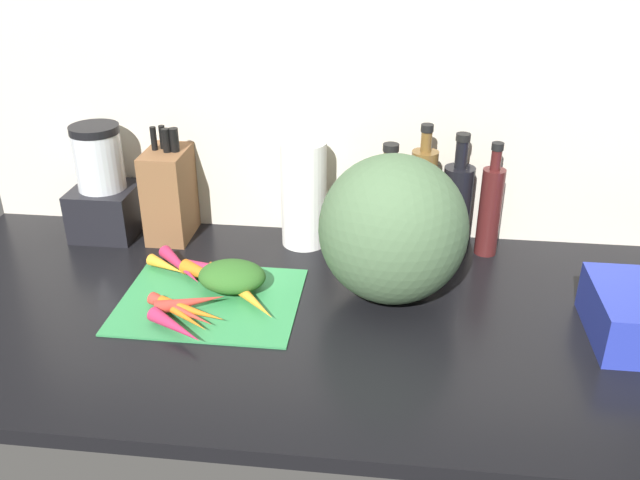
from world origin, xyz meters
TOP-DOWN VIEW (x-y plane):
  - ground_plane at (0.00, 0.00)cm, footprint 170.00×80.00cm
  - wall_back at (0.00, 38.50)cm, footprint 170.00×3.00cm
  - cutting_board at (-19.61, 0.72)cm, footprint 36.48×29.61cm
  - carrot_0 at (-22.37, -3.79)cm, footprint 13.90×8.84cm
  - carrot_1 at (-22.53, -12.47)cm, footprint 13.14×10.21cm
  - carrot_2 at (-23.37, -6.64)cm, footprint 15.70×10.13cm
  - carrot_3 at (-31.85, 10.48)cm, footprint 10.30×7.37cm
  - carrot_4 at (-23.43, -7.42)cm, footprint 14.66×11.68cm
  - carrot_5 at (-18.99, 8.38)cm, footprint 12.60×3.29cm
  - carrot_6 at (-21.20, 6.63)cm, footprint 14.69×10.17cm
  - carrot_7 at (-20.11, 10.50)cm, footprint 14.48×3.50cm
  - carrot_8 at (-9.77, -1.76)cm, footprint 11.07×12.15cm
  - carrot_9 at (-28.62, 10.45)cm, footprint 13.76×14.86cm
  - carrot_10 at (-21.28, -6.37)cm, footprint 14.99×7.35cm
  - carrot_11 at (-17.06, 11.22)cm, footprint 10.57×2.87cm
  - carrot_greens_pile at (-15.81, 4.89)cm, footprint 14.16×10.89cm
  - winter_squash at (16.96, 7.22)cm, footprint 29.74×27.20cm
  - knife_block at (-36.49, 29.64)cm, footprint 9.53×14.54cm
  - blender_appliance at (-52.67, 28.94)cm, footprint 14.95×14.95cm
  - paper_towel_roll at (-4.05, 29.50)cm, footprint 10.59×10.59cm
  - bottle_0 at (15.58, 29.21)cm, footprint 7.19×7.19cm
  - bottle_1 at (23.21, 29.34)cm, footprint 5.98×5.98cm
  - bottle_2 at (31.29, 31.49)cm, footprint 7.03×7.03cm
  - bottle_3 at (38.61, 29.31)cm, footprint 5.12×5.12cm

SIDE VIEW (x-z plane):
  - ground_plane at x=0.00cm, z-range -3.00..0.00cm
  - cutting_board at x=-19.61cm, z-range 0.00..0.80cm
  - carrot_5 at x=-18.99cm, z-range 0.80..3.07cm
  - carrot_4 at x=-23.43cm, z-range 0.80..3.12cm
  - carrot_11 at x=-17.06cm, z-range 0.80..3.34cm
  - carrot_2 at x=-23.37cm, z-range 0.80..3.39cm
  - carrot_8 at x=-9.77cm, z-range 0.80..3.40cm
  - carrot_10 at x=-21.28cm, z-range 0.80..3.45cm
  - carrot_3 at x=-31.85cm, z-range 0.80..3.46cm
  - carrot_7 at x=-20.11cm, z-range 0.80..3.71cm
  - carrot_9 at x=-28.62cm, z-range 0.80..3.74cm
  - carrot_1 at x=-22.53cm, z-range 0.80..3.77cm
  - carrot_0 at x=-22.37cm, z-range 0.80..3.91cm
  - carrot_6 at x=-21.20cm, z-range 0.80..4.14cm
  - carrot_greens_pile at x=-15.81cm, z-range 0.80..6.79cm
  - bottle_0 at x=15.58cm, z-range -2.10..23.59cm
  - bottle_2 at x=31.29cm, z-range -3.06..24.86cm
  - bottle_3 at x=38.61cm, z-range -2.24..24.60cm
  - knife_block at x=-36.49cm, z-range -2.46..24.90cm
  - blender_appliance at x=-52.67cm, z-range -1.94..25.57cm
  - paper_towel_roll at x=-4.05cm, z-range 0.00..25.32cm
  - bottle_1 at x=23.21cm, z-range -2.41..27.98cm
  - winter_squash at x=16.96cm, z-range 0.00..30.67cm
  - wall_back at x=0.00cm, z-range 0.00..60.00cm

